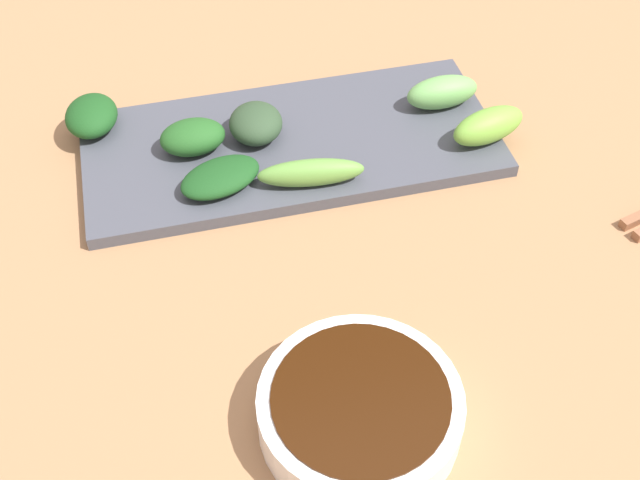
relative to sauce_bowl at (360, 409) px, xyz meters
name	(u,v)px	position (x,y,z in m)	size (l,w,h in m)	color
tabletop	(341,250)	(0.16, -0.03, -0.03)	(2.10, 2.10, 0.02)	#A2764E
sauce_bowl	(360,409)	(0.00, 0.00, 0.00)	(0.13, 0.13, 0.03)	white
serving_plate	(291,144)	(0.28, -0.02, -0.01)	(0.17, 0.37, 0.01)	#474A54
broccoli_stalk_0	(442,92)	(0.30, -0.16, 0.01)	(0.03, 0.07, 0.03)	#6FB15B
broccoli_leafy_1	(256,123)	(0.30, 0.01, 0.01)	(0.05, 0.05, 0.03)	#2F482D
broccoli_leafy_2	(220,177)	(0.24, 0.05, 0.00)	(0.04, 0.07, 0.02)	#1A4B1D
broccoli_stalk_3	(311,173)	(0.22, -0.02, 0.01)	(0.02, 0.09, 0.02)	#659E41
broccoli_leafy_4	(193,137)	(0.29, 0.07, 0.01)	(0.04, 0.06, 0.03)	#245C22
broccoli_leafy_5	(91,116)	(0.34, 0.15, 0.01)	(0.06, 0.05, 0.03)	#1A4C1C
broccoli_stalk_6	(488,126)	(0.24, -0.19, 0.01)	(0.03, 0.07, 0.03)	#77B63E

